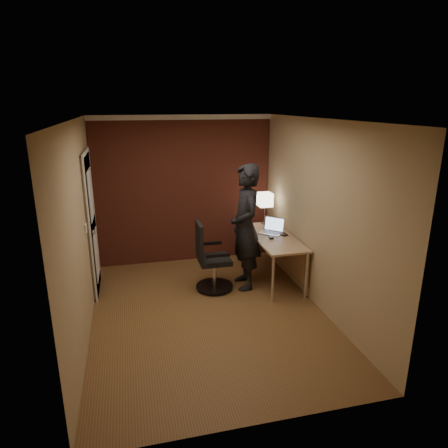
# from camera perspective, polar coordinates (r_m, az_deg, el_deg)

# --- Properties ---
(room) EXTENTS (4.00, 4.00, 4.00)m
(room) POSITION_cam_1_polar(r_m,az_deg,el_deg) (6.37, -7.59, 4.89)
(room) COLOR brown
(room) RESTS_ON ground
(desk) EXTENTS (0.60, 1.50, 0.73)m
(desk) POSITION_cam_1_polar(r_m,az_deg,el_deg) (6.21, 7.65, -2.80)
(desk) COLOR tan
(desk) RESTS_ON ground
(desk_lamp) EXTENTS (0.22, 0.22, 0.54)m
(desk_lamp) POSITION_cam_1_polar(r_m,az_deg,el_deg) (6.62, 5.88, 3.43)
(desk_lamp) COLOR silver
(desk_lamp) RESTS_ON desk
(laptop) EXTENTS (0.42, 0.41, 0.23)m
(laptop) POSITION_cam_1_polar(r_m,az_deg,el_deg) (6.29, 6.93, -0.66)
(laptop) COLOR silver
(laptop) RESTS_ON desk
(mouse) EXTENTS (0.07, 0.11, 0.03)m
(mouse) POSITION_cam_1_polar(r_m,az_deg,el_deg) (6.04, 6.77, -1.91)
(mouse) COLOR black
(mouse) RESTS_ON desk
(wallet) EXTENTS (0.11, 0.12, 0.02)m
(wallet) POSITION_cam_1_polar(r_m,az_deg,el_deg) (6.21, 8.54, -1.50)
(wallet) COLOR black
(wallet) RESTS_ON desk
(office_chair) EXTENTS (0.56, 0.57, 1.02)m
(office_chair) POSITION_cam_1_polar(r_m,az_deg,el_deg) (5.90, -2.01, -5.32)
(office_chair) COLOR black
(office_chair) RESTS_ON ground
(person) EXTENTS (0.45, 0.68, 1.87)m
(person) POSITION_cam_1_polar(r_m,az_deg,el_deg) (5.86, 3.08, -0.48)
(person) COLOR black
(person) RESTS_ON ground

